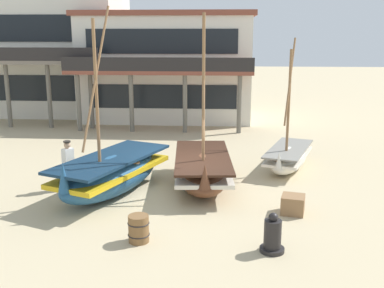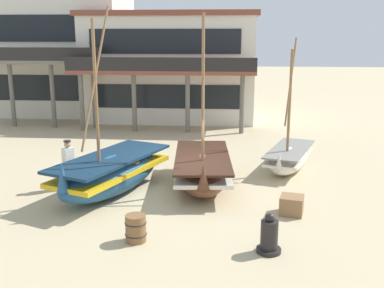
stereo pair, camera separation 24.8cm
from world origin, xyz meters
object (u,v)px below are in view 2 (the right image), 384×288
(capstan_winch, at_px, (269,237))
(cargo_crate, at_px, (292,205))
(fisherman_by_hull, at_px, (69,165))
(wooden_barrel, at_px, (136,228))
(fishing_boat_far_right, at_px, (111,173))
(fishing_boat_near_left, at_px, (289,157))
(harbor_building_main, at_px, (171,66))
(harbor_building_annex, at_px, (63,29))
(fishing_boat_centre_large, at_px, (202,169))

(capstan_winch, xyz_separation_m, cargo_crate, (0.85, 2.48, -0.13))
(fisherman_by_hull, height_order, wooden_barrel, fisherman_by_hull)
(fishing_boat_far_right, bearing_deg, wooden_barrel, -66.36)
(fishing_boat_near_left, distance_m, harbor_building_main, 12.90)
(fisherman_by_hull, xyz_separation_m, harbor_building_main, (1.72, 14.01, 2.36))
(wooden_barrel, relative_size, cargo_crate, 1.08)
(harbor_building_main, relative_size, harbor_building_annex, 0.96)
(harbor_building_annex, bearing_deg, capstan_winch, -58.89)
(wooden_barrel, xyz_separation_m, harbor_building_main, (-1.31, 17.81, 2.84))
(fisherman_by_hull, height_order, cargo_crate, fisherman_by_hull)
(fisherman_by_hull, bearing_deg, fishing_boat_centre_large, 8.57)
(fishing_boat_near_left, xyz_separation_m, capstan_winch, (-1.33, -7.02, -0.09))
(wooden_barrel, bearing_deg, fishing_boat_centre_large, 72.46)
(fishing_boat_centre_large, distance_m, fishing_boat_far_right, 3.10)
(harbor_building_main, height_order, harbor_building_annex, harbor_building_annex)
(fisherman_by_hull, bearing_deg, harbor_building_main, 82.98)
(fishing_boat_far_right, bearing_deg, fisherman_by_hull, 167.48)
(wooden_barrel, relative_size, harbor_building_annex, 0.06)
(capstan_winch, distance_m, harbor_building_main, 18.92)
(capstan_winch, bearing_deg, fishing_boat_centre_large, 111.45)
(fishing_boat_near_left, height_order, harbor_building_main, harbor_building_main)
(fishing_boat_near_left, height_order, capstan_winch, fishing_boat_near_left)
(harbor_building_main, bearing_deg, harbor_building_annex, 167.51)
(capstan_winch, relative_size, wooden_barrel, 1.42)
(harbor_building_annex, bearing_deg, fishing_boat_centre_large, -56.13)
(fisherman_by_hull, height_order, harbor_building_main, harbor_building_main)
(cargo_crate, distance_m, harbor_building_main, 16.84)
(fishing_boat_near_left, height_order, fishing_boat_far_right, fishing_boat_far_right)
(cargo_crate, bearing_deg, fisherman_by_hull, 167.07)
(fishing_boat_centre_large, relative_size, fisherman_by_hull, 3.41)
(fishing_boat_near_left, distance_m, fishing_boat_centre_large, 3.91)
(fishing_boat_centre_large, height_order, capstan_winch, fishing_boat_centre_large)
(fishing_boat_far_right, height_order, cargo_crate, fishing_boat_far_right)
(fishing_boat_centre_large, distance_m, fisherman_by_hull, 4.51)
(fisherman_by_hull, relative_size, wooden_barrel, 2.41)
(fisherman_by_hull, bearing_deg, capstan_winch, -33.10)
(fishing_boat_near_left, distance_m, capstan_winch, 7.15)
(fishing_boat_centre_large, xyz_separation_m, fisherman_by_hull, (-4.45, -0.67, 0.23))
(fishing_boat_near_left, height_order, fishing_boat_centre_large, fishing_boat_centre_large)
(cargo_crate, bearing_deg, harbor_building_main, 109.25)
(capstan_winch, bearing_deg, wooden_barrel, 174.35)
(fisherman_by_hull, relative_size, harbor_building_main, 0.16)
(harbor_building_main, xyz_separation_m, harbor_building_annex, (-7.31, 1.62, 2.20))
(harbor_building_annex, bearing_deg, fishing_boat_near_left, -43.85)
(fisherman_by_hull, distance_m, cargo_crate, 7.40)
(fishing_boat_far_right, bearing_deg, cargo_crate, -13.04)
(wooden_barrel, height_order, harbor_building_main, harbor_building_main)
(fishing_boat_far_right, distance_m, capstan_winch, 6.14)
(cargo_crate, relative_size, harbor_building_main, 0.06)
(fishing_boat_centre_large, xyz_separation_m, harbor_building_main, (-2.73, 13.33, 2.59))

